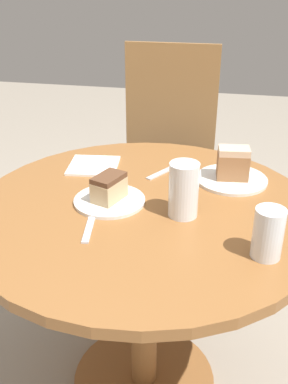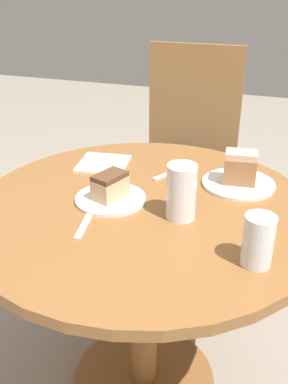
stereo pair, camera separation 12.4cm
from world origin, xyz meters
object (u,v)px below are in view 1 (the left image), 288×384
Objects in this scene: glass_lemonade at (184,193)px; chair at (166,155)px; plate_near at (110,201)px; cake_slice_near at (109,187)px; plate_far at (231,179)px; cake_slice_far at (233,163)px; glass_water at (268,236)px.

chair is at bearing 101.91° from glass_lemonade.
plate_near is (-0.03, -0.85, 0.20)m from chair.
cake_slice_near is (-0.03, -0.85, 0.24)m from chair.
plate_far is 0.40m from cake_slice_near.
chair reaches higher than cake_slice_far.
glass_lemonade is (0.18, -0.87, 0.26)m from chair.
cake_slice_near is 0.75× the size of glass_lemonade.
cake_slice_near is 0.92× the size of glass_water.
cake_slice_near reaches higher than plate_near.
cake_slice_near is (0.00, -0.00, 0.04)m from plate_near.
chair is 0.87m from plate_near.
cake_slice_far is at bearing 32.58° from plate_near.
glass_lemonade is at bearing -116.70° from cake_slice_far.
chair is 4.96× the size of plate_near.
plate_far is at bearing 63.30° from glass_lemonade.
plate_far is (0.33, 0.21, 0.00)m from plate_near.
cake_slice_near is 0.21m from glass_lemonade.
glass_water is at bearing -35.20° from glass_lemonade.
glass_lemonade is at bearing -116.70° from plate_far.
glass_water is (0.09, -0.39, 0.05)m from plate_far.
chair is 1.13m from glass_water.
chair is 6.65× the size of glass_lemonade.
plate_near is at bearing 157.23° from glass_water.
plate_near is 1.79× the size of cake_slice_near.
plate_near is 1.99× the size of cake_slice_far.
cake_slice_far is (0.33, 0.21, 0.01)m from cake_slice_near.
plate_far is at bearing -90.00° from cake_slice_far.
plate_far is at bearing -64.80° from chair.
glass_lemonade is (-0.12, -0.24, 0.06)m from plate_far.
glass_lemonade is at bearing -78.69° from chair.
plate_near is at bearing 156.37° from cake_slice_near.
cake_slice_far is 0.83× the size of glass_water.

